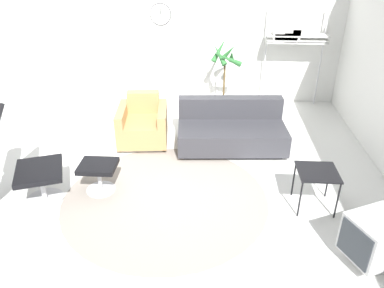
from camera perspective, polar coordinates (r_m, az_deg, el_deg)
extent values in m
plane|color=silver|center=(4.94, -4.44, -5.66)|extent=(12.00, 12.00, 0.00)
cube|color=silver|center=(7.22, -1.52, 17.44)|extent=(12.00, 0.06, 2.80)
cylinder|color=black|center=(7.19, -4.83, 19.09)|extent=(0.39, 0.01, 0.39)
cylinder|color=white|center=(7.19, -4.83, 19.09)|extent=(0.37, 0.02, 0.37)
cube|color=black|center=(7.17, -4.87, 19.50)|extent=(0.01, 0.01, 0.11)
cylinder|color=gray|center=(4.63, -4.08, -8.21)|extent=(2.49, 2.49, 0.01)
cylinder|color=#BCBCC1|center=(4.93, -21.45, -7.77)|extent=(0.57, 0.57, 0.02)
cylinder|color=#BCBCC1|center=(4.83, -21.84, -5.98)|extent=(0.06, 0.06, 0.35)
cube|color=black|center=(4.72, -22.30, -3.80)|extent=(0.70, 0.74, 0.06)
cylinder|color=#BCBCC1|center=(4.89, -13.69, -6.74)|extent=(0.36, 0.36, 0.02)
cylinder|color=#BCBCC1|center=(4.80, -13.91, -5.14)|extent=(0.05, 0.05, 0.31)
cube|color=black|center=(4.70, -14.16, -3.28)|extent=(0.45, 0.38, 0.06)
cube|color=silver|center=(5.90, -7.34, 0.54)|extent=(0.66, 0.71, 0.06)
cube|color=#AD8451|center=(5.81, -7.46, 2.25)|extent=(0.57, 0.84, 0.33)
cube|color=#AD8451|center=(5.96, -7.42, 6.41)|extent=(0.51, 0.23, 0.33)
cube|color=#AD8451|center=(5.75, -4.48, 3.13)|extent=(0.20, 0.80, 0.51)
cube|color=#AD8451|center=(5.81, -10.52, 3.00)|extent=(0.20, 0.80, 0.51)
cube|color=black|center=(5.73, 5.92, -0.30)|extent=(1.48, 0.82, 0.05)
cube|color=#333338|center=(5.65, 6.01, 1.36)|extent=(1.64, 0.95, 0.32)
cube|color=#333338|center=(5.81, 5.86, 5.62)|extent=(1.60, 0.31, 0.32)
cube|color=black|center=(4.46, 18.62, -4.05)|extent=(0.45, 0.45, 0.02)
cylinder|color=black|center=(4.38, 16.13, -8.11)|extent=(0.02, 0.02, 0.46)
cylinder|color=black|center=(4.49, 21.27, -8.08)|extent=(0.02, 0.02, 0.46)
cylinder|color=black|center=(4.71, 15.23, -5.19)|extent=(0.02, 0.02, 0.46)
cylinder|color=black|center=(4.81, 20.01, -5.23)|extent=(0.02, 0.02, 0.46)
cylinder|color=#B7B7B7|center=(4.16, 25.43, -15.44)|extent=(0.32, 0.32, 0.11)
cube|color=#B7B7B7|center=(3.99, 26.22, -12.63)|extent=(0.63, 0.60, 0.42)
cube|color=#282D33|center=(3.83, 23.51, -13.83)|extent=(0.17, 0.34, 0.36)
cylinder|color=#333338|center=(7.01, 4.77, 6.05)|extent=(0.32, 0.32, 0.23)
cylinder|color=#382819|center=(6.97, 4.80, 6.84)|extent=(0.30, 0.30, 0.02)
cylinder|color=brown|center=(6.85, 4.92, 9.61)|extent=(0.04, 0.04, 0.69)
cone|color=#2D6B33|center=(6.73, 6.07, 13.19)|extent=(0.10, 0.29, 0.28)
cone|color=#2D6B33|center=(6.82, 5.58, 13.73)|extent=(0.33, 0.24, 0.34)
cone|color=#2D6B33|center=(6.80, 4.22, 14.14)|extent=(0.34, 0.33, 0.43)
cone|color=#2D6B33|center=(6.62, 4.20, 13.43)|extent=(0.32, 0.33, 0.37)
cone|color=#2D6B33|center=(6.53, 5.62, 12.75)|extent=(0.48, 0.22, 0.29)
cylinder|color=#BCBCC1|center=(7.20, 11.10, 12.88)|extent=(0.03, 0.03, 1.81)
cylinder|color=#BCBCC1|center=(7.39, 19.07, 12.28)|extent=(0.03, 0.03, 1.81)
cube|color=silver|center=(7.09, 15.63, 14.77)|extent=(1.07, 0.28, 0.02)
cube|color=silver|center=(7.08, 15.67, 15.07)|extent=(1.07, 0.28, 0.02)
cube|color=silver|center=(7.07, 15.75, 15.66)|extent=(1.07, 0.28, 0.02)
cube|color=beige|center=(7.04, 14.70, 15.56)|extent=(0.23, 0.24, 0.16)
cube|color=silver|center=(7.02, 14.12, 15.99)|extent=(0.47, 0.24, 0.18)
cube|color=#B7B2A8|center=(7.07, 16.73, 16.06)|extent=(0.43, 0.24, 0.10)
cube|color=beige|center=(7.03, 13.95, 15.55)|extent=(0.38, 0.24, 0.14)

